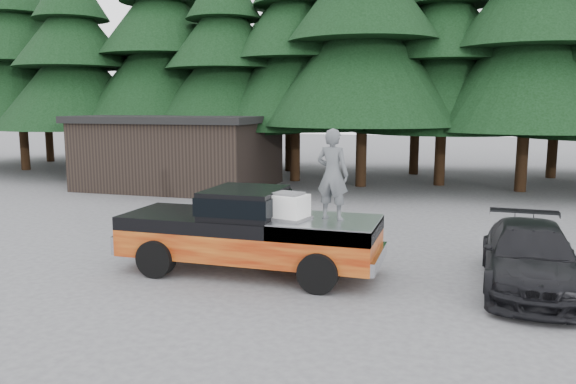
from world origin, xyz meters
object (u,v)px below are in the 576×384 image
(pickup_truck, at_px, (250,243))
(parked_car, at_px, (530,257))
(utility_building, at_px, (181,151))
(air_compressor, at_px, (289,208))
(man_on_bed, at_px, (332,174))

(pickup_truck, relative_size, parked_car, 1.31)
(pickup_truck, height_order, parked_car, parked_car)
(pickup_truck, distance_m, utility_building, 14.19)
(air_compressor, relative_size, utility_building, 0.09)
(man_on_bed, height_order, parked_car, man_on_bed)
(man_on_bed, bearing_deg, pickup_truck, 12.98)
(parked_car, height_order, utility_building, utility_building)
(parked_car, xyz_separation_m, utility_building, (-13.85, 11.15, 1.00))
(air_compressor, xyz_separation_m, man_on_bed, (0.89, 0.30, 0.72))
(parked_car, distance_m, utility_building, 17.81)
(pickup_truck, height_order, man_on_bed, man_on_bed)
(air_compressor, bearing_deg, utility_building, 139.82)
(man_on_bed, height_order, utility_building, utility_building)
(utility_building, bearing_deg, air_compressor, -53.55)
(air_compressor, bearing_deg, parked_car, 23.09)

